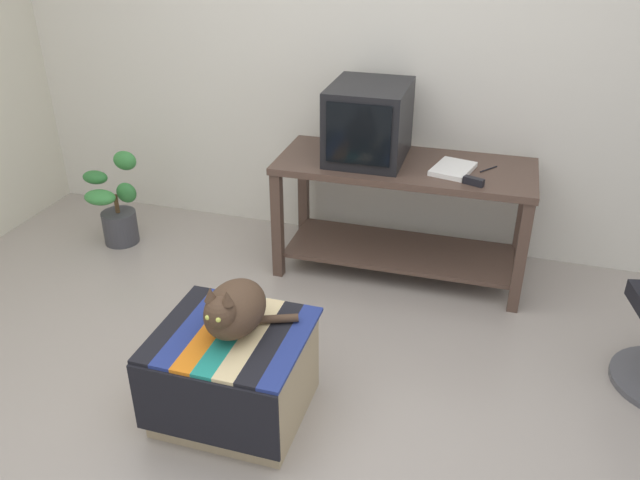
{
  "coord_description": "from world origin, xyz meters",
  "views": [
    {
      "loc": [
        0.86,
        -1.82,
        2.05
      ],
      "look_at": [
        0.04,
        0.85,
        0.55
      ],
      "focal_mm": 36.06,
      "sensor_mm": 36.0,
      "label": 1
    }
  ],
  "objects_px": {
    "tv_monitor": "(369,123)",
    "ottoman_with_blanket": "(234,373)",
    "desk": "(403,199)",
    "book": "(453,169)",
    "cat": "(234,309)",
    "stapler": "(474,181)",
    "potted_plant": "(116,209)",
    "keyboard": "(358,165)"
  },
  "relations": [
    {
      "from": "book",
      "to": "ottoman_with_blanket",
      "type": "bearing_deg",
      "value": -104.65
    },
    {
      "from": "keyboard",
      "to": "ottoman_with_blanket",
      "type": "xyz_separation_m",
      "value": [
        -0.22,
        -1.3,
        -0.5
      ]
    },
    {
      "from": "desk",
      "to": "book",
      "type": "height_order",
      "value": "book"
    },
    {
      "from": "ottoman_with_blanket",
      "to": "cat",
      "type": "bearing_deg",
      "value": 29.15
    },
    {
      "from": "desk",
      "to": "potted_plant",
      "type": "bearing_deg",
      "value": -175.14
    },
    {
      "from": "book",
      "to": "potted_plant",
      "type": "height_order",
      "value": "book"
    },
    {
      "from": "ottoman_with_blanket",
      "to": "stapler",
      "type": "relative_size",
      "value": 5.78
    },
    {
      "from": "stapler",
      "to": "ottoman_with_blanket",
      "type": "bearing_deg",
      "value": 164.51
    },
    {
      "from": "cat",
      "to": "stapler",
      "type": "height_order",
      "value": "stapler"
    },
    {
      "from": "ottoman_with_blanket",
      "to": "cat",
      "type": "xyz_separation_m",
      "value": [
        0.02,
        0.01,
        0.33
      ]
    },
    {
      "from": "book",
      "to": "cat",
      "type": "distance_m",
      "value": 1.57
    },
    {
      "from": "keyboard",
      "to": "book",
      "type": "bearing_deg",
      "value": 7.61
    },
    {
      "from": "book",
      "to": "cat",
      "type": "relative_size",
      "value": 0.73
    },
    {
      "from": "desk",
      "to": "cat",
      "type": "height_order",
      "value": "cat"
    },
    {
      "from": "book",
      "to": "cat",
      "type": "xyz_separation_m",
      "value": [
        -0.72,
        -1.39,
        -0.17
      ]
    },
    {
      "from": "desk",
      "to": "ottoman_with_blanket",
      "type": "distance_m",
      "value": 1.53
    },
    {
      "from": "ottoman_with_blanket",
      "to": "potted_plant",
      "type": "height_order",
      "value": "potted_plant"
    },
    {
      "from": "tv_monitor",
      "to": "keyboard",
      "type": "distance_m",
      "value": 0.26
    },
    {
      "from": "book",
      "to": "potted_plant",
      "type": "relative_size",
      "value": 0.44
    },
    {
      "from": "tv_monitor",
      "to": "potted_plant",
      "type": "height_order",
      "value": "tv_monitor"
    },
    {
      "from": "keyboard",
      "to": "cat",
      "type": "height_order",
      "value": "keyboard"
    },
    {
      "from": "tv_monitor",
      "to": "book",
      "type": "xyz_separation_m",
      "value": [
        0.5,
        -0.07,
        -0.2
      ]
    },
    {
      "from": "potted_plant",
      "to": "cat",
      "type": "bearing_deg",
      "value": -41.56
    },
    {
      "from": "book",
      "to": "stapler",
      "type": "bearing_deg",
      "value": -38.69
    },
    {
      "from": "tv_monitor",
      "to": "ottoman_with_blanket",
      "type": "distance_m",
      "value": 1.64
    },
    {
      "from": "tv_monitor",
      "to": "potted_plant",
      "type": "distance_m",
      "value": 1.76
    },
    {
      "from": "ottoman_with_blanket",
      "to": "potted_plant",
      "type": "relative_size",
      "value": 1.05
    },
    {
      "from": "book",
      "to": "keyboard",
      "type": "bearing_deg",
      "value": -156.3
    },
    {
      "from": "tv_monitor",
      "to": "ottoman_with_blanket",
      "type": "relative_size",
      "value": 0.84
    },
    {
      "from": "tv_monitor",
      "to": "keyboard",
      "type": "bearing_deg",
      "value": -96.77
    },
    {
      "from": "stapler",
      "to": "keyboard",
      "type": "bearing_deg",
      "value": 103.75
    },
    {
      "from": "keyboard",
      "to": "book",
      "type": "relative_size",
      "value": 1.5
    },
    {
      "from": "desk",
      "to": "keyboard",
      "type": "bearing_deg",
      "value": -151.54
    },
    {
      "from": "keyboard",
      "to": "stapler",
      "type": "height_order",
      "value": "stapler"
    },
    {
      "from": "ottoman_with_blanket",
      "to": "stapler",
      "type": "bearing_deg",
      "value": 55.09
    },
    {
      "from": "keyboard",
      "to": "cat",
      "type": "xyz_separation_m",
      "value": [
        -0.2,
        -1.29,
        -0.17
      ]
    },
    {
      "from": "book",
      "to": "cat",
      "type": "bearing_deg",
      "value": -104.22
    },
    {
      "from": "desk",
      "to": "stapler",
      "type": "distance_m",
      "value": 0.51
    },
    {
      "from": "desk",
      "to": "potted_plant",
      "type": "relative_size",
      "value": 2.44
    },
    {
      "from": "book",
      "to": "stapler",
      "type": "height_order",
      "value": "stapler"
    },
    {
      "from": "tv_monitor",
      "to": "book",
      "type": "height_order",
      "value": "tv_monitor"
    },
    {
      "from": "keyboard",
      "to": "potted_plant",
      "type": "height_order",
      "value": "keyboard"
    }
  ]
}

